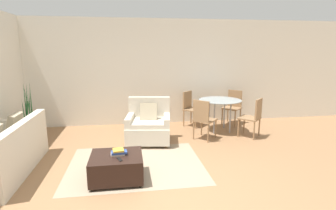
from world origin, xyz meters
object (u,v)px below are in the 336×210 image
(tv_remote_primary, at_px, (120,159))
(dining_chair_far_right, at_px, (233,105))
(potted_plant, at_px, (30,128))
(dining_chair_near_right, at_px, (254,115))
(dining_chair_near_left, at_px, (203,117))
(couch, at_px, (3,156))
(ottoman, at_px, (117,166))
(armchair, at_px, (149,126))
(dining_table, at_px, (220,104))
(book_stack, at_px, (118,152))
(dining_chair_far_left, at_px, (191,106))

(tv_remote_primary, distance_m, dining_chair_far_right, 4.13)
(potted_plant, relative_size, dining_chair_near_right, 1.46)
(tv_remote_primary, bearing_deg, dining_chair_near_left, 44.71)
(dining_chair_near_left, bearing_deg, tv_remote_primary, -135.29)
(couch, xyz_separation_m, potted_plant, (-0.10, 1.49, 0.03))
(ottoman, height_order, dining_chair_near_right, dining_chair_near_right)
(ottoman, xyz_separation_m, dining_chair_near_left, (1.81, 1.57, 0.30))
(dining_chair_near_right, bearing_deg, ottoman, -152.22)
(dining_chair_far_right, bearing_deg, armchair, -154.57)
(ottoman, distance_m, tv_remote_primary, 0.25)
(ottoman, height_order, dining_chair_far_right, dining_chair_far_right)
(tv_remote_primary, bearing_deg, couch, 160.82)
(armchair, height_order, dining_table, armchair)
(ottoman, bearing_deg, dining_table, 42.00)
(tv_remote_primary, distance_m, dining_chair_near_right, 3.41)
(dining_chair_near_right, bearing_deg, tv_remote_primary, -149.31)
(couch, relative_size, ottoman, 2.49)
(book_stack, bearing_deg, dining_chair_near_right, 27.76)
(potted_plant, distance_m, dining_chair_far_right, 4.94)
(couch, height_order, dining_chair_far_left, dining_chair_far_left)
(book_stack, xyz_separation_m, tv_remote_primary, (0.02, -0.19, -0.04))
(armchair, distance_m, dining_table, 1.89)
(couch, distance_m, armchair, 2.67)
(armchair, bearing_deg, dining_chair_near_left, -2.30)
(tv_remote_primary, height_order, dining_chair_near_left, dining_chair_near_left)
(ottoman, bearing_deg, couch, 165.16)
(dining_chair_near_left, bearing_deg, book_stack, -138.84)
(book_stack, distance_m, dining_chair_far_left, 3.25)
(tv_remote_primary, relative_size, dining_chair_near_right, 0.17)
(dining_chair_near_left, xyz_separation_m, dining_chair_far_left, (0.00, 1.17, 0.00))
(dining_chair_far_left, bearing_deg, dining_table, -45.00)
(armchair, distance_m, dining_chair_near_left, 1.20)
(dining_chair_far_left, relative_size, dining_chair_far_right, 1.00)
(dining_chair_near_right, distance_m, dining_chair_far_left, 1.66)
(armchair, xyz_separation_m, dining_table, (1.78, 0.54, 0.32))
(dining_chair_near_right, distance_m, dining_chair_far_right, 1.17)
(potted_plant, height_order, dining_chair_near_right, potted_plant)
(armchair, relative_size, ottoman, 1.31)
(dining_table, relative_size, dining_chair_near_right, 1.13)
(book_stack, height_order, potted_plant, potted_plant)
(dining_chair_near_left, relative_size, dining_chair_near_right, 1.00)
(couch, relative_size, dining_chair_near_right, 2.15)
(armchair, relative_size, dining_chair_near_left, 1.13)
(dining_chair_near_left, distance_m, dining_chair_far_right, 1.66)
(book_stack, xyz_separation_m, dining_table, (2.36, 2.14, 0.24))
(armchair, height_order, ottoman, armchair)
(book_stack, xyz_separation_m, potted_plant, (-1.93, 1.94, -0.11))
(potted_plant, xyz_separation_m, dining_chair_far_left, (3.70, 0.78, 0.20))
(dining_table, bearing_deg, dining_chair_far_right, 45.00)
(potted_plant, xyz_separation_m, dining_chair_near_left, (3.70, -0.39, 0.20))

